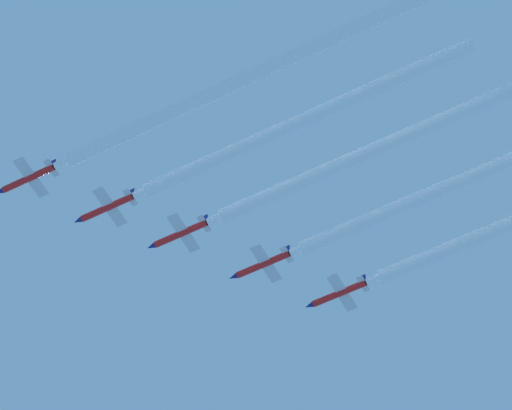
# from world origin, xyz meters

# --- Properties ---
(jet_lead) EXTENTS (9.16, 13.34, 3.21)m
(jet_lead) POSITION_xyz_m (-22.62, 20.87, 230.18)
(jet_lead) COLOR red
(jet_second_echelon) EXTENTS (9.16, 13.34, 3.21)m
(jet_second_echelon) POSITION_xyz_m (-11.40, 10.54, 228.17)
(jet_second_echelon) COLOR red
(jet_third_echelon) EXTENTS (9.16, 13.34, 3.21)m
(jet_third_echelon) POSITION_xyz_m (-0.57, 0.95, 227.13)
(jet_third_echelon) COLOR red
(jet_fourth_echelon) EXTENTS (9.16, 13.34, 3.21)m
(jet_fourth_echelon) POSITION_xyz_m (11.85, -9.87, 225.60)
(jet_fourth_echelon) COLOR red
(jet_fifth_echelon) EXTENTS (9.16, 13.34, 3.21)m
(jet_fifth_echelon) POSITION_xyz_m (23.60, -19.97, 224.11)
(jet_fifth_echelon) COLOR red
(smoke_trail_lead) EXTENTS (2.61, 78.11, 2.61)m
(smoke_trail_lead) POSITION_xyz_m (-22.62, -24.22, 230.15)
(smoke_trail_lead) COLOR white
(smoke_trail_second_echelon) EXTENTS (2.61, 67.49, 2.61)m
(smoke_trail_second_echelon) POSITION_xyz_m (-11.40, -29.26, 228.14)
(smoke_trail_second_echelon) COLOR white
(smoke_trail_third_echelon) EXTENTS (2.61, 77.19, 2.61)m
(smoke_trail_third_echelon) POSITION_xyz_m (-0.57, -43.69, 227.09)
(smoke_trail_third_echelon) COLOR white
(smoke_trail_fourth_echelon) EXTENTS (2.61, 61.03, 2.61)m
(smoke_trail_fourth_echelon) POSITION_xyz_m (11.85, -46.44, 225.56)
(smoke_trail_fourth_echelon) COLOR white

